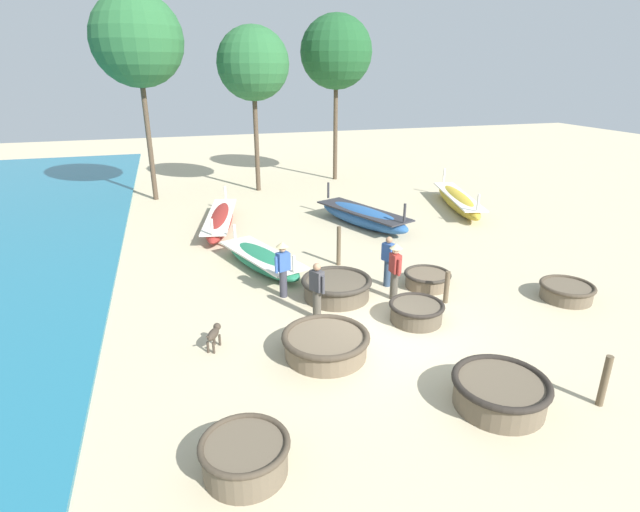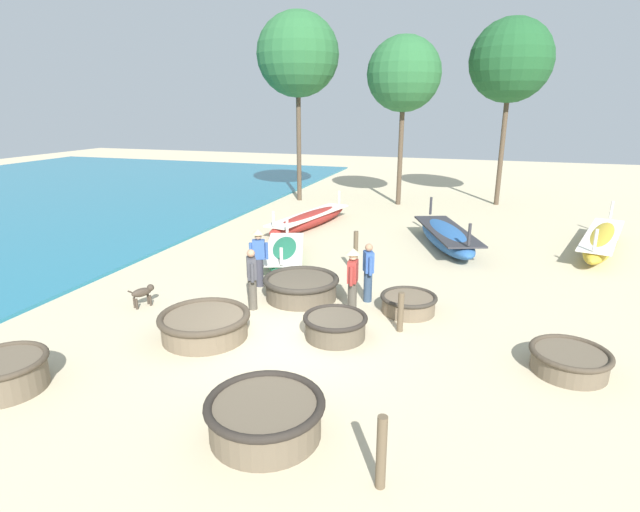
{
  "view_description": "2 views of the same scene",
  "coord_description": "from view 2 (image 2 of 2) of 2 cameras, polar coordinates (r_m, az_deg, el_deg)",
  "views": [
    {
      "loc": [
        -4.74,
        -10.04,
        6.22
      ],
      "look_at": [
        -0.8,
        2.97,
        1.05
      ],
      "focal_mm": 28.0,
      "sensor_mm": 36.0,
      "label": 1
    },
    {
      "loc": [
        3.83,
        -9.39,
        4.96
      ],
      "look_at": [
        -0.18,
        2.83,
        1.05
      ],
      "focal_mm": 28.0,
      "sensor_mm": 36.0,
      "label": 2
    }
  ],
  "objects": [
    {
      "name": "coracle_center",
      "position": [
        11.4,
        -13.05,
        -7.58
      ],
      "size": [
        2.02,
        2.02,
        0.57
      ],
      "color": "brown",
      "rests_on": "ground"
    },
    {
      "name": "long_boat_red_hull",
      "position": [
        21.02,
        -1.18,
        4.22
      ],
      "size": [
        2.09,
        5.78,
        1.15
      ],
      "color": "maroon",
      "rests_on": "ground"
    },
    {
      "name": "fisherman_standing_right",
      "position": [
        14.05,
        -7.01,
        0.25
      ],
      "size": [
        0.5,
        0.36,
        1.67
      ],
      "color": "#383842",
      "rests_on": "ground"
    },
    {
      "name": "tree_tall_back",
      "position": [
        27.11,
        20.99,
        20.1
      ],
      "size": [
        3.92,
        3.92,
        8.93
      ],
      "color": "#4C3D2D",
      "rests_on": "ground"
    },
    {
      "name": "tree_right_mid",
      "position": [
        26.84,
        -2.56,
        21.98
      ],
      "size": [
        4.13,
        4.13,
        9.41
      ],
      "color": "#4C3D2D",
      "rests_on": "ground"
    },
    {
      "name": "long_boat_blue_hull",
      "position": [
        18.52,
        14.24,
        2.17
      ],
      "size": [
        2.94,
        5.11,
        1.43
      ],
      "color": "#285693",
      "rests_on": "ground"
    },
    {
      "name": "coracle_nearest",
      "position": [
        11.13,
        1.75,
        -7.94
      ],
      "size": [
        1.44,
        1.44,
        0.52
      ],
      "color": "brown",
      "rests_on": "ground"
    },
    {
      "name": "mooring_post_inland",
      "position": [
        15.09,
        4.1,
        0.37
      ],
      "size": [
        0.14,
        0.14,
        1.34
      ],
      "primitive_type": "cylinder",
      "color": "brown",
      "rests_on": "ground"
    },
    {
      "name": "coracle_far_right",
      "position": [
        10.83,
        -32.32,
        -11.19
      ],
      "size": [
        1.49,
        1.49,
        0.62
      ],
      "color": "brown",
      "rests_on": "ground"
    },
    {
      "name": "ground_plane",
      "position": [
        11.28,
        -3.65,
        -9.18
      ],
      "size": [
        80.0,
        80.0,
        0.0
      ],
      "primitive_type": "plane",
      "color": "#C6B793"
    },
    {
      "name": "mooring_post_shoreline",
      "position": [
        11.48,
        9.19,
        -6.34
      ],
      "size": [
        0.14,
        0.14,
        0.94
      ],
      "primitive_type": "cylinder",
      "color": "brown",
      "rests_on": "ground"
    },
    {
      "name": "coracle_upturned",
      "position": [
        8.16,
        -6.28,
        -17.67
      ],
      "size": [
        1.88,
        1.88,
        0.63
      ],
      "color": "brown",
      "rests_on": "ground"
    },
    {
      "name": "fisherman_standing_left",
      "position": [
        12.51,
        -7.79,
        -2.48
      ],
      "size": [
        0.36,
        0.47,
        1.57
      ],
      "color": "#4C473D",
      "rests_on": "ground"
    },
    {
      "name": "coracle_far_left",
      "position": [
        12.59,
        10.08,
        -5.3
      ],
      "size": [
        1.41,
        1.41,
        0.46
      ],
      "color": "brown",
      "rests_on": "ground"
    },
    {
      "name": "coracle_beside_post",
      "position": [
        10.9,
        26.63,
        -10.58
      ],
      "size": [
        1.5,
        1.5,
        0.47
      ],
      "color": "brown",
      "rests_on": "ground"
    },
    {
      "name": "tree_rightmost",
      "position": [
        25.88,
        9.58,
        19.79
      ],
      "size": [
        3.58,
        3.58,
        8.16
      ],
      "color": "#4C3D2D",
      "rests_on": "ground"
    },
    {
      "name": "fisherman_hauling",
      "position": [
        12.14,
        3.75,
        -2.36
      ],
      "size": [
        0.36,
        0.53,
        1.67
      ],
      "color": "#4C473D",
      "rests_on": "ground"
    },
    {
      "name": "mooring_post_mid_beach",
      "position": [
        7.14,
        7.03,
        -21.39
      ],
      "size": [
        0.14,
        0.14,
        1.1
      ],
      "primitive_type": "cylinder",
      "color": "brown",
      "rests_on": "ground"
    },
    {
      "name": "dog",
      "position": [
        13.5,
        -19.56,
        -3.97
      ],
      "size": [
        0.42,
        0.62,
        0.55
      ],
      "color": "#3D3328",
      "rests_on": "ground"
    },
    {
      "name": "long_boat_white_hull",
      "position": [
        16.36,
        -4.05,
        0.34
      ],
      "size": [
        2.45,
        4.3,
        1.02
      ],
      "color": "#237551",
      "rests_on": "ground"
    },
    {
      "name": "long_boat_ochre_hull",
      "position": [
        20.09,
        29.49,
        1.55
      ],
      "size": [
        2.52,
        5.99,
        1.36
      ],
      "color": "gold",
      "rests_on": "ground"
    },
    {
      "name": "coracle_weathered",
      "position": [
        13.27,
        -2.17,
        -3.5
      ],
      "size": [
        2.02,
        2.02,
        0.6
      ],
      "color": "brown",
      "rests_on": "ground"
    },
    {
      "name": "fisherman_crouching",
      "position": [
        12.95,
        5.54,
        -1.72
      ],
      "size": [
        0.35,
        0.48,
        1.57
      ],
      "color": "#2D425B",
      "rests_on": "ground"
    }
  ]
}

